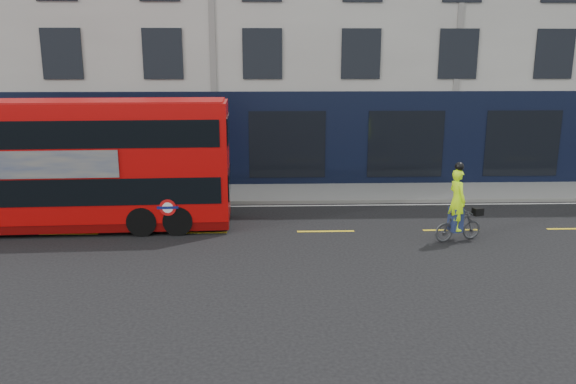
{
  "coord_description": "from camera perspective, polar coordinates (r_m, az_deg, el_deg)",
  "views": [
    {
      "loc": [
        2.23,
        -15.35,
        5.28
      ],
      "look_at": [
        2.8,
        1.24,
        1.35
      ],
      "focal_mm": 35.0,
      "sensor_mm": 36.0,
      "label": 1
    }
  ],
  "objects": [
    {
      "name": "pavement",
      "position": [
        22.58,
        -7.59,
        -0.17
      ],
      "size": [
        60.0,
        3.0,
        0.12
      ],
      "primitive_type": "cube",
      "color": "slate",
      "rests_on": "ground"
    },
    {
      "name": "road_edge_line",
      "position": [
        20.85,
        -8.05,
        -1.47
      ],
      "size": [
        58.0,
        0.1,
        0.01
      ],
      "primitive_type": "cube",
      "color": "silver",
      "rests_on": "ground"
    },
    {
      "name": "bus",
      "position": [
        18.91,
        -21.34,
        2.68
      ],
      "size": [
        10.18,
        2.71,
        4.07
      ],
      "rotation": [
        0.0,
        0.0,
        0.04
      ],
      "color": "#B50707",
      "rests_on": "ground"
    },
    {
      "name": "lane_dashes",
      "position": [
        17.8,
        -9.11,
        -4.09
      ],
      "size": [
        58.0,
        0.12,
        0.01
      ],
      "primitive_type": null,
      "color": "yellow",
      "rests_on": "ground"
    },
    {
      "name": "kerb",
      "position": [
        21.13,
        -7.98,
        -1.1
      ],
      "size": [
        60.0,
        0.12,
        0.13
      ],
      "primitive_type": "cube",
      "color": "slate",
      "rests_on": "ground"
    },
    {
      "name": "building_terrace",
      "position": [
        28.47,
        -6.79,
        17.69
      ],
      "size": [
        50.0,
        10.07,
        15.0
      ],
      "color": "#B3B1A8",
      "rests_on": "ground"
    },
    {
      "name": "cyclist",
      "position": [
        17.32,
        16.87,
        -2.11
      ],
      "size": [
        1.59,
        0.82,
        2.39
      ],
      "rotation": [
        0.0,
        0.0,
        0.26
      ],
      "color": "#414245",
      "rests_on": "ground"
    },
    {
      "name": "ground",
      "position": [
        16.39,
        -9.74,
        -5.67
      ],
      "size": [
        120.0,
        120.0,
        0.0
      ],
      "primitive_type": "plane",
      "color": "black",
      "rests_on": "ground"
    }
  ]
}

